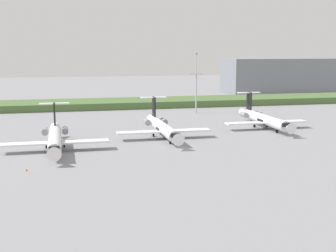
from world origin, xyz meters
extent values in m
plane|color=gray|center=(0.00, 30.00, 0.00)|extent=(500.00, 500.00, 0.00)
cube|color=#4C6B38|center=(0.00, 77.71, 1.26)|extent=(320.00, 20.00, 2.52)
cylinder|color=white|center=(-26.64, 4.98, 2.45)|extent=(2.70, 24.00, 2.70)
cone|color=white|center=(-26.64, -8.52, 2.45)|extent=(2.70, 3.00, 2.70)
cone|color=white|center=(-26.64, 18.98, 2.45)|extent=(2.30, 4.00, 2.29)
cube|color=black|center=(-26.64, -6.62, 2.92)|extent=(2.02, 1.80, 0.90)
cylinder|color=black|center=(-26.64, 4.98, 2.30)|extent=(2.76, 3.60, 2.76)
cube|color=white|center=(-32.54, 3.98, 1.84)|extent=(11.00, 3.20, 0.36)
cube|color=white|center=(-20.73, 3.98, 1.84)|extent=(11.00, 3.20, 0.36)
cube|color=black|center=(-26.64, 15.98, 6.40)|extent=(0.36, 3.20, 5.20)
cube|color=white|center=(-26.64, 16.28, 8.80)|extent=(6.80, 1.80, 0.24)
cylinder|color=gray|center=(-28.89, 14.18, 2.65)|extent=(1.50, 3.40, 1.50)
cylinder|color=gray|center=(-24.39, 14.18, 2.65)|extent=(1.50, 3.40, 1.50)
cylinder|color=gray|center=(-26.64, -2.46, 1.00)|extent=(0.20, 0.20, 0.65)
cylinder|color=black|center=(-26.64, -2.46, 0.45)|extent=(0.30, 0.90, 0.90)
cylinder|color=black|center=(-28.54, 7.38, 0.45)|extent=(0.35, 0.90, 0.90)
cylinder|color=black|center=(-24.74, 7.38, 0.45)|extent=(0.35, 0.90, 0.90)
cylinder|color=white|center=(-1.14, 13.15, 2.45)|extent=(2.70, 24.00, 2.70)
cone|color=white|center=(-1.14, -0.35, 2.45)|extent=(2.70, 3.00, 2.70)
cone|color=white|center=(-1.14, 27.15, 2.45)|extent=(2.29, 4.00, 2.29)
cube|color=black|center=(-1.14, 1.55, 2.92)|extent=(2.03, 1.80, 0.90)
cylinder|color=black|center=(-1.14, 13.15, 2.30)|extent=(2.76, 3.60, 2.76)
cube|color=white|center=(-7.05, 12.15, 1.84)|extent=(11.00, 3.20, 0.36)
cube|color=white|center=(4.76, 12.15, 1.84)|extent=(11.00, 3.20, 0.36)
cube|color=black|center=(-1.14, 24.15, 6.40)|extent=(0.36, 3.20, 5.20)
cube|color=white|center=(-1.14, 24.45, 8.80)|extent=(6.80, 1.80, 0.24)
cylinder|color=gray|center=(-3.39, 22.35, 2.65)|extent=(1.50, 3.40, 1.50)
cylinder|color=gray|center=(1.11, 22.35, 2.65)|extent=(1.50, 3.40, 1.50)
cylinder|color=gray|center=(-1.14, 5.71, 1.00)|extent=(0.20, 0.20, 0.65)
cylinder|color=black|center=(-1.14, 5.71, 0.45)|extent=(0.30, 0.90, 0.90)
cylinder|color=black|center=(-3.04, 15.55, 0.45)|extent=(0.35, 0.90, 0.90)
cylinder|color=black|center=(0.76, 15.55, 0.45)|extent=(0.35, 0.90, 0.90)
cylinder|color=white|center=(28.90, 20.32, 2.45)|extent=(2.70, 24.00, 2.70)
cone|color=white|center=(28.90, 6.82, 2.45)|extent=(2.70, 3.00, 2.70)
cone|color=white|center=(28.90, 34.32, 2.45)|extent=(2.30, 4.00, 2.29)
cube|color=black|center=(28.90, 8.72, 2.92)|extent=(2.02, 1.80, 0.90)
cylinder|color=black|center=(28.90, 20.32, 2.30)|extent=(2.76, 3.60, 2.76)
cube|color=white|center=(23.00, 19.32, 1.84)|extent=(11.00, 3.20, 0.36)
cube|color=white|center=(34.81, 19.32, 1.84)|extent=(11.00, 3.20, 0.36)
cube|color=black|center=(28.90, 31.32, 6.40)|extent=(0.36, 3.20, 5.20)
cube|color=white|center=(28.90, 31.62, 8.80)|extent=(6.80, 1.80, 0.24)
cylinder|color=gray|center=(26.65, 29.52, 2.65)|extent=(1.50, 3.40, 1.50)
cylinder|color=gray|center=(31.15, 29.52, 2.65)|extent=(1.50, 3.40, 1.50)
cylinder|color=gray|center=(28.90, 12.88, 1.00)|extent=(0.20, 0.20, 0.65)
cylinder|color=black|center=(28.90, 12.88, 0.45)|extent=(0.30, 0.90, 0.90)
cylinder|color=black|center=(27.00, 22.72, 0.45)|extent=(0.35, 0.90, 0.90)
cylinder|color=black|center=(30.80, 22.72, 0.45)|extent=(0.35, 0.90, 0.90)
cylinder|color=#B2B2B7|center=(19.55, 54.36, 6.41)|extent=(0.50, 0.50, 12.81)
cylinder|color=#B2B2B7|center=(19.55, 54.36, 16.26)|extent=(0.28, 0.28, 6.90)
cube|color=#B2B2B7|center=(19.55, 54.36, 13.21)|extent=(4.40, 0.20, 0.20)
sphere|color=red|center=(19.55, 54.36, 19.96)|extent=(0.50, 0.50, 0.50)
cube|color=gray|center=(79.98, 115.21, 8.54)|extent=(52.74, 21.60, 17.08)
cone|color=orange|center=(-31.51, -11.48, 0.28)|extent=(0.44, 0.44, 0.55)
camera|label=1|loc=(-25.06, -93.98, 21.22)|focal=49.08mm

